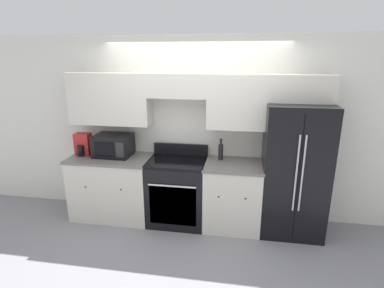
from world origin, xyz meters
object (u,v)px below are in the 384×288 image
Objects in this scene: oven_range at (177,191)px; refrigerator at (293,169)px; microwave at (113,145)px; bottle at (221,151)px.

refrigerator is at bearing 1.96° from oven_range.
microwave reaches higher than oven_range.
refrigerator is 0.99m from bottle.
microwave reaches higher than bottle.
oven_range is at bearing -178.04° from refrigerator.
microwave is at bearing 175.47° from oven_range.
refrigerator is 2.52m from microwave.
bottle is at bearing 2.76° from microwave.
oven_range is 0.84m from bottle.
bottle is (1.54, 0.07, -0.03)m from microwave.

